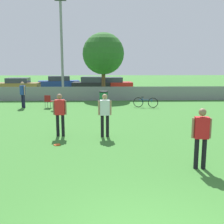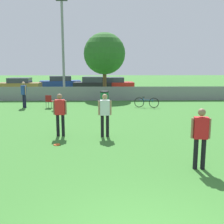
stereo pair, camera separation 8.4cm
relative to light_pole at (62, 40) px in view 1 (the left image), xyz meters
name	(u,v)px [view 1 (the left image)]	position (x,y,z in m)	size (l,w,h in m)	color
fence_backline	(112,94)	(4.03, -1.40, -4.22)	(25.28, 0.07, 1.21)	gray
light_pole	(62,40)	(0.00, 0.00, 0.00)	(0.90, 0.36, 8.05)	gray
tree_near_pole	(103,54)	(3.37, 0.57, -1.09)	(3.48, 3.48, 5.44)	brown
player_thrower_red	(60,112)	(1.54, -12.09, -3.76)	(0.55, 0.23, 1.76)	black
player_receiver_white	(105,112)	(3.37, -12.23, -3.76)	(0.55, 0.24, 1.76)	black
player_defender_red	(201,134)	(6.05, -15.82, -3.76)	(0.54, 0.26, 1.76)	black
spectator_in_blue	(23,93)	(-2.00, -4.72, -3.78)	(0.42, 0.41, 1.73)	#191933
frisbee_disc	(57,145)	(1.59, -13.37, -4.76)	(0.25, 0.25, 0.03)	#E5591E
folding_chair_sideline	(48,100)	(-0.32, -4.83, -4.28)	(0.52, 0.52, 0.85)	#333338
bicycle_sideline	(146,102)	(6.17, -4.88, -4.43)	(1.61, 0.53, 0.72)	black
trash_bin	(104,99)	(3.35, -4.56, -4.23)	(0.59, 0.59, 1.08)	#1E6638
parked_car_tan	(18,85)	(-5.45, 5.99, -4.10)	(4.25, 1.81, 1.39)	black
parked_car_blue	(59,82)	(-1.67, 8.77, -4.08)	(4.77, 2.45, 1.43)	black
parked_car_dark	(92,84)	(2.17, 5.86, -4.07)	(4.09, 2.08, 1.50)	black
parked_car_red	(111,84)	(4.19, 6.34, -4.08)	(4.54, 2.02, 1.42)	black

